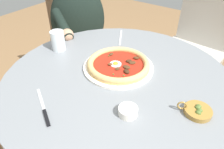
{
  "coord_description": "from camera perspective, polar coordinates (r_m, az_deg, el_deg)",
  "views": [
    {
      "loc": [
        -0.39,
        0.59,
        1.27
      ],
      "look_at": [
        0.01,
        0.03,
        0.76
      ],
      "focal_mm": 33.79,
      "sensor_mm": 36.0,
      "label": 1
    }
  ],
  "objects": [
    {
      "name": "cafe_chair_diner",
      "position": [
        1.72,
        -9.66,
        10.9
      ],
      "size": [
        0.56,
        0.56,
        0.9
      ],
      "color": "#957050",
      "rests_on": "ground"
    },
    {
      "name": "cafe_chair_spare_far",
      "position": [
        1.71,
        21.7,
        8.6
      ],
      "size": [
        0.47,
        0.47,
        0.9
      ],
      "color": "beige",
      "rests_on": "ground"
    },
    {
      "name": "diner_person",
      "position": [
        1.6,
        -8.45,
        7.82
      ],
      "size": [
        0.44,
        0.54,
        1.14
      ],
      "color": "#282833",
      "rests_on": "ground"
    },
    {
      "name": "fork_utensil",
      "position": [
        1.19,
        2.31,
        10.01
      ],
      "size": [
        0.1,
        0.16,
        0.0
      ],
      "color": "#BCBCC1",
      "rests_on": "dining_table"
    },
    {
      "name": "ramekin_capers",
      "position": [
        0.72,
        4.35,
        -9.8
      ],
      "size": [
        0.07,
        0.07,
        0.03
      ],
      "color": "white",
      "rests_on": "dining_table"
    },
    {
      "name": "pizza_on_plate",
      "position": [
        0.93,
        1.76,
        2.68
      ],
      "size": [
        0.31,
        0.31,
        0.04
      ],
      "color": "white",
      "rests_on": "dining_table"
    },
    {
      "name": "steak_knife",
      "position": [
        0.77,
        -17.78,
        -9.48
      ],
      "size": [
        0.18,
        0.11,
        0.01
      ],
      "color": "silver",
      "rests_on": "dining_table"
    },
    {
      "name": "water_glass",
      "position": [
        1.09,
        -14.36,
        8.61
      ],
      "size": [
        0.07,
        0.07,
        0.1
      ],
      "color": "silver",
      "rests_on": "dining_table"
    },
    {
      "name": "olive_pan",
      "position": [
        0.78,
        22.07,
        -9.09
      ],
      "size": [
        0.11,
        0.09,
        0.04
      ],
      "color": "olive",
      "rests_on": "dining_table"
    },
    {
      "name": "dining_table",
      "position": [
        0.98,
        1.52,
        -7.13
      ],
      "size": [
        0.97,
        0.97,
        0.73
      ],
      "color": "gray",
      "rests_on": "ground"
    }
  ]
}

